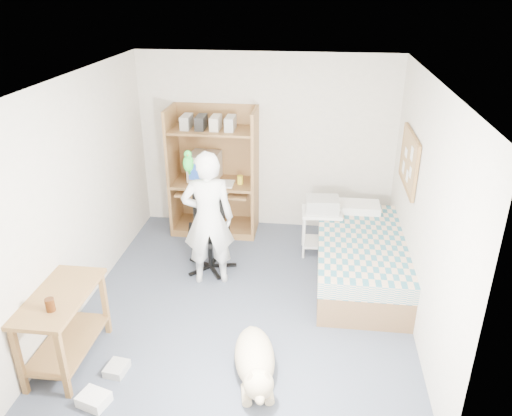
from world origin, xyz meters
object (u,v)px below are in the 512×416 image
at_px(office_chair, 210,242).
at_px(side_desk, 63,318).
at_px(bed, 360,258).
at_px(dog, 255,361).
at_px(computer_hutch, 215,176).
at_px(person, 208,219).
at_px(printer_cart, 321,225).

bearing_deg(office_chair, side_desk, -129.56).
distance_m(bed, side_desk, 3.39).
height_order(bed, dog, bed).
xyz_separation_m(computer_hutch, person, (0.20, -1.37, 0.00)).
relative_size(computer_hutch, side_desk, 1.80).
relative_size(side_desk, printer_cart, 1.63).
bearing_deg(printer_cart, dog, -106.39).
xyz_separation_m(side_desk, dog, (1.80, -0.00, -0.31)).
height_order(bed, printer_cart, bed).
distance_m(computer_hutch, bed, 2.35).
distance_m(dog, printer_cart, 2.49).
relative_size(computer_hutch, printer_cart, 2.94).
xyz_separation_m(dog, printer_cart, (0.57, 2.42, 0.22)).
bearing_deg(computer_hutch, office_chair, -82.59).
height_order(office_chair, person, person).
xyz_separation_m(side_desk, person, (1.05, 1.57, 0.33)).
bearing_deg(office_chair, bed, -13.27).
height_order(bed, person, person).
bearing_deg(person, computer_hutch, -93.37).
xyz_separation_m(side_desk, office_chair, (0.99, 1.87, -0.14)).
xyz_separation_m(person, dog, (0.75, -1.57, -0.64)).
xyz_separation_m(bed, printer_cart, (-0.48, 0.60, 0.12)).
distance_m(side_desk, person, 1.91).
relative_size(computer_hutch, person, 1.09).
bearing_deg(side_desk, dog, -0.14).
distance_m(office_chair, person, 0.56).
bearing_deg(side_desk, person, 56.14).
bearing_deg(bed, office_chair, 178.39).
distance_m(computer_hutch, printer_cart, 1.66).
distance_m(side_desk, dog, 1.82).
bearing_deg(dog, person, 103.73).
relative_size(bed, side_desk, 2.02).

